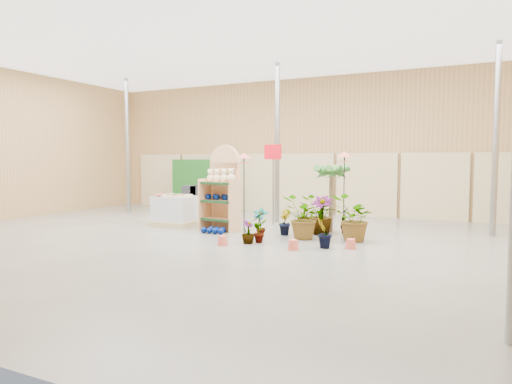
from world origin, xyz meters
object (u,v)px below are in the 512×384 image
display_shelf (223,191)px  pallet_stack (176,211)px  bird_table_front (244,158)px  potted_plant_2 (303,218)px

display_shelf → pallet_stack: 1.64m
bird_table_front → potted_plant_2: bird_table_front is taller
display_shelf → bird_table_front: size_ratio=1.11×
display_shelf → pallet_stack: display_shelf is taller
display_shelf → pallet_stack: bearing=-176.1°
bird_table_front → potted_plant_2: (1.43, 0.12, -1.32)m
pallet_stack → potted_plant_2: 3.87m
bird_table_front → potted_plant_2: 1.95m
pallet_stack → potted_plant_2: potted_plant_2 is taller
pallet_stack → bird_table_front: 2.86m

